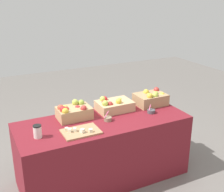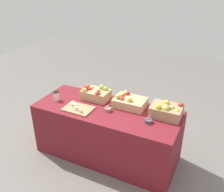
{
  "view_description": "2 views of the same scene",
  "coord_description": "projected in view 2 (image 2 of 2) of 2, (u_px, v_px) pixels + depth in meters",
  "views": [
    {
      "loc": [
        -1.22,
        -2.66,
        2.08
      ],
      "look_at": [
        0.11,
        -0.01,
        1.01
      ],
      "focal_mm": 46.65,
      "sensor_mm": 36.0,
      "label": 1
    },
    {
      "loc": [
        1.29,
        -2.49,
        2.36
      ],
      "look_at": [
        0.06,
        0.04,
        0.92
      ],
      "focal_mm": 40.19,
      "sensor_mm": 36.0,
      "label": 2
    }
  ],
  "objects": [
    {
      "name": "cutting_board_front",
      "position": [
        78.0,
        108.0,
        3.22
      ],
      "size": [
        0.37,
        0.26,
        0.06
      ],
      "color": "tan",
      "rests_on": "table"
    },
    {
      "name": "apple_crate_left",
      "position": [
        167.0,
        110.0,
        3.04
      ],
      "size": [
        0.37,
        0.28,
        0.19
      ],
      "color": "tan",
      "rests_on": "table"
    },
    {
      "name": "apple_crate_middle",
      "position": [
        129.0,
        102.0,
        3.27
      ],
      "size": [
        0.41,
        0.29,
        0.17
      ],
      "color": "tan",
      "rests_on": "table"
    },
    {
      "name": "ground_plane",
      "position": [
        107.0,
        154.0,
        3.57
      ],
      "size": [
        10.0,
        10.0,
        0.0
      ],
      "primitive_type": "plane",
      "color": "slate"
    },
    {
      "name": "sample_bowl_mid",
      "position": [
        148.0,
        121.0,
        2.94
      ],
      "size": [
        0.09,
        0.09,
        0.09
      ],
      "color": "#4C4C51",
      "rests_on": "table"
    },
    {
      "name": "sample_bowl_near",
      "position": [
        108.0,
        109.0,
        3.18
      ],
      "size": [
        0.09,
        0.09,
        0.1
      ],
      "color": "gray",
      "rests_on": "table"
    },
    {
      "name": "apple_crate_right",
      "position": [
        95.0,
        93.0,
        3.46
      ],
      "size": [
        0.37,
        0.25,
        0.19
      ],
      "color": "tan",
      "rests_on": "table"
    },
    {
      "name": "table",
      "position": [
        107.0,
        132.0,
        3.41
      ],
      "size": [
        1.9,
        0.76,
        0.74
      ],
      "primitive_type": "cube",
      "color": "maroon",
      "rests_on": "ground_plane"
    },
    {
      "name": "coffee_cup",
      "position": [
        56.0,
        96.0,
        3.43
      ],
      "size": [
        0.08,
        0.08,
        0.13
      ],
      "color": "silver",
      "rests_on": "table"
    }
  ]
}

